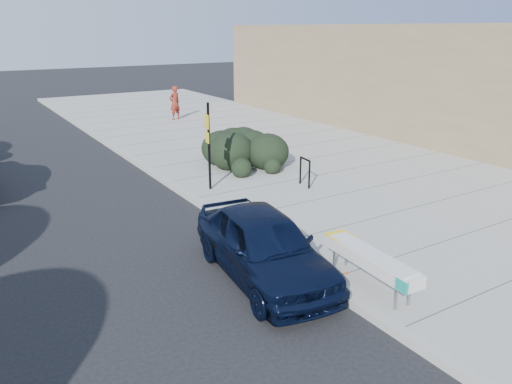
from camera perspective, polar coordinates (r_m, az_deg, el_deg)
ground at (r=11.77m, az=1.56°, el=-6.81°), size 120.00×120.00×0.00m
sidewalk_near at (r=18.69m, az=7.43°, el=2.87°), size 11.20×50.00×0.15m
curb_near at (r=15.86m, az=-8.47°, el=0.05°), size 0.22×50.00×0.17m
bench at (r=9.99m, az=12.92°, el=-7.51°), size 0.65×2.42×0.72m
bike_rack at (r=15.94m, az=5.61°, el=2.59°), size 0.14×0.63×0.92m
sign_post at (r=15.41m, az=-5.46°, el=5.80°), size 0.12×0.31×2.72m
hedge at (r=18.78m, az=-1.94°, el=5.72°), size 3.14×4.48×1.53m
sedan_navy at (r=10.32m, az=0.89°, el=-6.09°), size 2.21×4.46×1.46m
pedestrian at (r=28.17m, az=-9.27°, el=10.03°), size 0.76×0.61×1.83m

